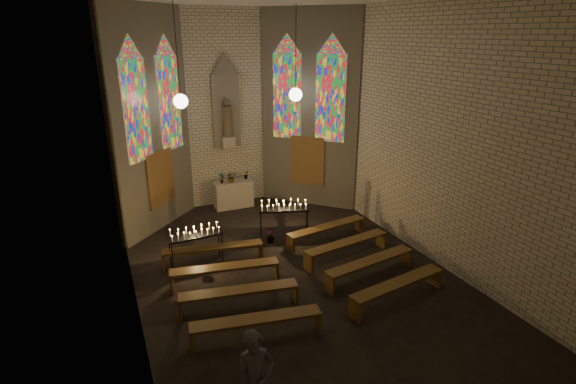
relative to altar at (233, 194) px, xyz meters
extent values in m
plane|color=black|center=(0.00, -5.45, -0.50)|extent=(12.00, 12.00, 0.00)
cube|color=beige|center=(0.00, 0.55, 3.00)|extent=(8.00, 0.02, 7.00)
cube|color=beige|center=(0.00, -11.45, 3.00)|extent=(8.00, 0.02, 7.00)
cube|color=beige|center=(-4.00, -5.45, 3.00)|extent=(0.02, 12.00, 7.00)
cube|color=beige|center=(4.00, -5.45, 3.00)|extent=(0.02, 12.00, 7.00)
cube|color=beige|center=(-2.75, -0.70, 3.00)|extent=(2.72, 2.72, 7.00)
cube|color=beige|center=(2.75, -0.70, 3.00)|extent=(2.72, 2.72, 7.00)
cube|color=#4C3F8C|center=(-3.21, -1.39, 3.50)|extent=(0.78, 0.78, 3.00)
cube|color=#4C3F8C|center=(-2.06, -0.24, 3.50)|extent=(0.78, 0.78, 3.00)
cube|color=#4C3F8C|center=(2.06, -0.24, 3.50)|extent=(0.78, 0.78, 3.00)
cube|color=#4C3F8C|center=(3.21, -1.39, 3.50)|extent=(0.78, 0.78, 3.00)
cube|color=brown|center=(-2.63, -0.82, 1.20)|extent=(0.95, 0.95, 1.80)
cube|color=brown|center=(2.63, -0.82, 1.20)|extent=(0.95, 0.95, 1.80)
cube|color=gray|center=(0.00, 0.47, 3.00)|extent=(1.00, 0.12, 2.60)
cone|color=gray|center=(0.00, 0.47, 4.65)|extent=(1.00, 1.00, 0.80)
cube|color=beige|center=(0.00, 0.33, 1.90)|extent=(0.45, 0.30, 0.40)
cylinder|color=brown|center=(0.00, 0.33, 2.65)|extent=(0.36, 0.36, 1.10)
sphere|color=brown|center=(0.00, 0.33, 3.30)|extent=(0.26, 0.26, 0.26)
sphere|color=white|center=(-1.90, -1.35, 3.70)|extent=(0.44, 0.44, 0.44)
cylinder|color=black|center=(-1.90, -1.35, 5.10)|extent=(0.02, 0.02, 2.80)
sphere|color=white|center=(1.90, -1.35, 3.70)|extent=(0.44, 0.44, 0.44)
cylinder|color=black|center=(1.90, -1.35, 5.10)|extent=(0.02, 0.02, 2.80)
cube|color=beige|center=(0.00, 0.00, 0.00)|extent=(1.40, 0.60, 1.00)
imported|color=#4C723F|center=(-0.43, -0.07, 0.70)|extent=(0.24, 0.21, 0.39)
imported|color=#4C723F|center=(-0.08, -0.09, 0.71)|extent=(0.45, 0.41, 0.42)
imported|color=#4C723F|center=(0.55, 0.07, 0.67)|extent=(0.23, 0.21, 0.34)
imported|color=#4C723F|center=(0.16, -3.37, -0.29)|extent=(0.25, 0.25, 0.43)
cube|color=black|center=(-2.24, -3.84, 0.36)|extent=(1.52, 0.46, 0.05)
cylinder|color=black|center=(-2.93, -4.03, -0.08)|extent=(0.03, 0.03, 0.84)
cylinder|color=black|center=(-1.52, -3.94, -0.08)|extent=(0.03, 0.03, 0.84)
cylinder|color=black|center=(-2.95, -3.75, -0.08)|extent=(0.03, 0.03, 0.84)
cylinder|color=black|center=(-1.54, -3.65, -0.08)|extent=(0.03, 0.03, 0.84)
cube|color=black|center=(0.72, -3.12, 0.40)|extent=(1.61, 0.84, 0.05)
cylinder|color=black|center=(-0.03, -3.03, -0.06)|extent=(0.03, 0.03, 0.88)
cylinder|color=black|center=(1.38, -3.49, -0.06)|extent=(0.03, 0.03, 0.88)
cylinder|color=black|center=(0.06, -2.75, -0.06)|extent=(0.03, 0.03, 0.88)
cylinder|color=black|center=(1.47, -3.21, -0.06)|extent=(0.03, 0.03, 0.88)
cube|color=brown|center=(-1.80, -3.99, 0.00)|extent=(2.80, 0.84, 0.07)
cube|color=brown|center=(-3.14, -3.77, -0.25)|extent=(0.13, 0.39, 0.50)
cube|color=brown|center=(-0.47, -4.22, -0.25)|extent=(0.13, 0.39, 0.50)
cube|color=brown|center=(1.80, -3.99, 0.00)|extent=(2.80, 0.84, 0.07)
cube|color=brown|center=(0.47, -4.22, -0.25)|extent=(0.13, 0.39, 0.50)
cube|color=brown|center=(3.14, -3.77, -0.25)|extent=(0.13, 0.39, 0.50)
cube|color=brown|center=(-1.80, -5.19, 0.00)|extent=(2.80, 0.84, 0.07)
cube|color=brown|center=(-3.14, -4.97, -0.25)|extent=(0.13, 0.39, 0.50)
cube|color=brown|center=(-0.47, -5.42, -0.25)|extent=(0.13, 0.39, 0.50)
cube|color=brown|center=(1.80, -5.19, 0.00)|extent=(2.80, 0.84, 0.07)
cube|color=brown|center=(0.47, -5.42, -0.25)|extent=(0.13, 0.39, 0.50)
cube|color=brown|center=(3.14, -4.97, -0.25)|extent=(0.13, 0.39, 0.50)
cube|color=brown|center=(-1.80, -6.39, 0.00)|extent=(2.80, 0.84, 0.07)
cube|color=brown|center=(-3.14, -6.17, -0.25)|extent=(0.13, 0.39, 0.50)
cube|color=brown|center=(-0.47, -6.62, -0.25)|extent=(0.13, 0.39, 0.50)
cube|color=brown|center=(1.80, -6.39, 0.00)|extent=(2.80, 0.84, 0.07)
cube|color=brown|center=(0.47, -6.62, -0.25)|extent=(0.13, 0.39, 0.50)
cube|color=brown|center=(3.14, -6.17, -0.25)|extent=(0.13, 0.39, 0.50)
cube|color=brown|center=(-1.80, -7.59, 0.00)|extent=(2.80, 0.84, 0.07)
cube|color=brown|center=(-3.14, -7.37, -0.25)|extent=(0.13, 0.39, 0.50)
cube|color=brown|center=(-0.47, -7.82, -0.25)|extent=(0.13, 0.39, 0.50)
cube|color=brown|center=(1.80, -7.59, 0.00)|extent=(2.80, 0.84, 0.07)
cube|color=brown|center=(0.47, -7.82, -0.25)|extent=(0.13, 0.39, 0.50)
cube|color=brown|center=(3.14, -7.37, -0.25)|extent=(0.13, 0.39, 0.50)
imported|color=#46464F|center=(-2.55, -9.70, 0.42)|extent=(0.68, 0.45, 1.83)
camera|label=1|loc=(-4.35, -15.15, 5.68)|focal=28.00mm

